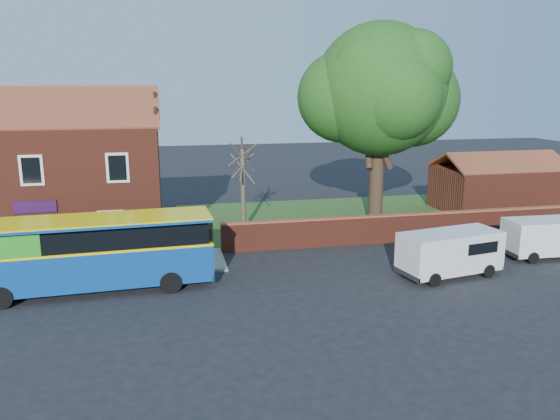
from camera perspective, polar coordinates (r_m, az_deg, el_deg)
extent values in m
plane|color=black|center=(22.24, -9.40, -10.05)|extent=(120.00, 120.00, 0.00)
cube|color=gray|center=(28.30, -24.40, -5.86)|extent=(18.00, 3.50, 0.12)
cube|color=slate|center=(26.68, -25.16, -7.03)|extent=(18.00, 0.15, 0.14)
cube|color=#426B28|center=(37.20, 9.91, -0.61)|extent=(26.00, 12.00, 0.04)
cube|color=maroon|center=(33.03, -22.89, 2.57)|extent=(12.00, 8.00, 6.50)
cube|color=brown|center=(30.65, -24.27, 9.73)|extent=(12.30, 4.08, 2.16)
cube|color=brown|center=(34.57, -22.92, 10.10)|extent=(12.30, 4.08, 2.16)
cube|color=black|center=(28.93, -24.54, 3.79)|extent=(1.10, 0.06, 1.50)
cube|color=#4C0F19|center=(29.60, -23.92, -2.91)|extent=(0.95, 0.04, 2.10)
cube|color=silver|center=(29.60, -23.92, -2.81)|extent=(1.20, 0.06, 2.30)
cube|color=#2C0C35|center=(29.20, -24.23, 0.29)|extent=(2.00, 0.06, 0.60)
cube|color=maroon|center=(31.72, 13.99, -1.81)|extent=(22.00, 0.30, 1.50)
cube|color=brown|center=(31.53, 14.07, -0.40)|extent=(22.00, 0.38, 0.10)
cube|color=maroon|center=(41.10, 21.72, 2.05)|extent=(8.00, 5.00, 3.00)
cube|color=brown|center=(39.78, 22.96, 4.61)|extent=(8.20, 2.56, 1.24)
cube|color=brown|center=(41.83, 21.01, 5.13)|extent=(8.20, 2.56, 1.24)
cube|color=navy|center=(24.71, -19.27, -5.34)|extent=(10.41, 3.10, 1.64)
cube|color=yellow|center=(24.47, -19.41, -3.52)|extent=(10.43, 3.12, 0.10)
cube|color=black|center=(24.35, -19.50, -2.41)|extent=(10.00, 3.10, 0.82)
cube|color=navy|center=(24.21, -19.60, -1.15)|extent=(10.41, 3.10, 0.14)
cube|color=yellow|center=(24.19, -19.61, -0.97)|extent=(10.45, 3.15, 0.06)
cylinder|color=black|center=(24.31, -27.16, -8.16)|extent=(0.94, 0.33, 0.93)
cylinder|color=black|center=(26.54, -26.12, -6.33)|extent=(0.94, 0.33, 0.93)
cylinder|color=black|center=(23.74, -11.33, -7.42)|extent=(0.94, 0.33, 0.93)
cylinder|color=black|center=(26.02, -11.71, -5.61)|extent=(0.94, 0.33, 0.93)
cube|color=silver|center=(26.25, 17.33, -4.13)|extent=(4.99, 2.71, 1.80)
cube|color=black|center=(27.55, 20.79, -2.97)|extent=(0.37, 1.60, 0.71)
cube|color=black|center=(27.98, 20.91, -5.07)|extent=(0.44, 1.88, 0.23)
cylinder|color=black|center=(24.95, 15.79, -7.02)|extent=(0.65, 0.33, 0.62)
cylinder|color=black|center=(26.27, 13.42, -5.86)|extent=(0.65, 0.33, 0.62)
cylinder|color=black|center=(26.86, 20.91, -5.96)|extent=(0.65, 0.33, 0.62)
cylinder|color=black|center=(28.09, 18.45, -4.95)|extent=(0.65, 0.33, 0.62)
cube|color=silver|center=(31.00, 26.35, -2.42)|extent=(4.57, 1.96, 1.71)
cylinder|color=black|center=(29.74, 24.89, -4.55)|extent=(0.60, 0.24, 0.59)
cylinder|color=black|center=(31.06, 23.14, -3.67)|extent=(0.60, 0.24, 0.59)
cylinder|color=black|center=(34.77, 10.02, 2.71)|extent=(0.89, 0.89, 5.12)
sphere|color=#2A6920|center=(34.23, 10.41, 12.29)|extent=(8.01, 8.01, 8.01)
sphere|color=#2A6920|center=(35.60, 13.63, 11.08)|extent=(5.79, 5.79, 5.79)
sphere|color=#2A6920|center=(34.13, 6.59, 11.66)|extent=(5.56, 5.56, 5.56)
cylinder|color=#4C4238|center=(32.35, -3.89, 1.99)|extent=(0.28, 0.28, 4.97)
cylinder|color=#4C4238|center=(32.06, -3.94, 5.11)|extent=(0.29, 2.43, 1.95)
cylinder|color=#4C4238|center=(32.09, -3.93, 4.80)|extent=(1.27, 1.79, 1.79)
cylinder|color=#4C4238|center=(32.04, -3.94, 5.43)|extent=(2.04, 0.93, 1.98)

